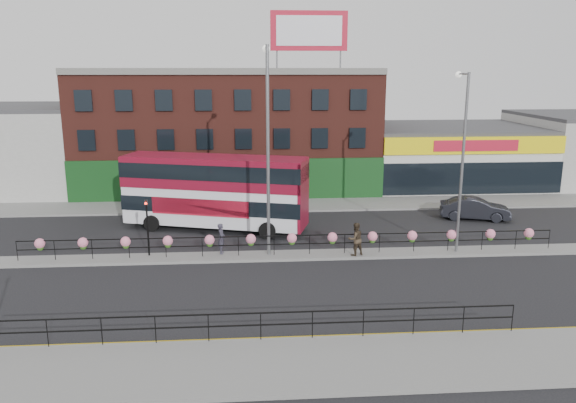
{
  "coord_description": "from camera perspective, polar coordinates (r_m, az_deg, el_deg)",
  "views": [
    {
      "loc": [
        -2.39,
        -30.0,
        10.36
      ],
      "look_at": [
        0.0,
        3.0,
        2.5
      ],
      "focal_mm": 35.0,
      "sensor_mm": 36.0,
      "label": 1
    }
  ],
  "objects": [
    {
      "name": "south_pavement",
      "position": [
        20.86,
        3.1,
        -16.19
      ],
      "size": [
        60.0,
        4.0,
        0.15
      ],
      "primitive_type": "cube",
      "color": "slate",
      "rests_on": "ground"
    },
    {
      "name": "pedestrian_b",
      "position": [
        31.58,
        6.87,
        -3.8
      ],
      "size": [
        1.36,
        1.28,
        1.88
      ],
      "primitive_type": "imported",
      "rotation": [
        0.0,
        0.0,
        3.48
      ],
      "color": "#3A2E21",
      "rests_on": "median"
    },
    {
      "name": "north_pavement",
      "position": [
        43.3,
        -0.86,
        -0.38
      ],
      "size": [
        60.0,
        4.0,
        0.15
      ],
      "primitive_type": "cube",
      "color": "slate",
      "rests_on": "ground"
    },
    {
      "name": "traffic_light_median",
      "position": [
        31.9,
        -14.14,
        -1.37
      ],
      "size": [
        0.15,
        0.28,
        3.65
      ],
      "color": "black",
      "rests_on": "median"
    },
    {
      "name": "pedestrian_a",
      "position": [
        31.91,
        -6.78,
        -3.75
      ],
      "size": [
        0.67,
        0.47,
        1.74
      ],
      "primitive_type": "imported",
      "rotation": [
        0.0,
        0.0,
        1.53
      ],
      "color": "#32303E",
      "rests_on": "median"
    },
    {
      "name": "ground",
      "position": [
        31.82,
        0.39,
        -5.63
      ],
      "size": [
        120.0,
        120.0,
        0.0
      ],
      "primitive_type": "plane",
      "color": "black",
      "rests_on": "ground"
    },
    {
      "name": "billboard",
      "position": [
        45.34,
        2.15,
        16.92
      ],
      "size": [
        6.0,
        0.29,
        4.4
      ],
      "color": "#B0132A",
      "rests_on": "brick_building"
    },
    {
      "name": "yellow_line_inner",
      "position": [
        22.91,
        2.36,
        -13.51
      ],
      "size": [
        60.0,
        0.1,
        0.01
      ],
      "primitive_type": "cube",
      "color": "gold",
      "rests_on": "ground"
    },
    {
      "name": "lamp_column_east",
      "position": [
        32.65,
        17.24,
        5.29
      ],
      "size": [
        0.36,
        1.76,
        10.06
      ],
      "color": "slate",
      "rests_on": "median"
    },
    {
      "name": "yellow_line_outer",
      "position": [
        22.75,
        2.41,
        -13.72
      ],
      "size": [
        60.0,
        0.1,
        0.01
      ],
      "primitive_type": "cube",
      "color": "gold",
      "rests_on": "ground"
    },
    {
      "name": "south_railing",
      "position": [
        22.01,
        -2.79,
        -11.93
      ],
      "size": [
        20.04,
        0.05,
        1.12
      ],
      "color": "black",
      "rests_on": "south_pavement"
    },
    {
      "name": "brick_building",
      "position": [
        50.25,
        -6.0,
        7.31
      ],
      "size": [
        25.0,
        12.21,
        10.3
      ],
      "color": "maroon",
      "rests_on": "ground"
    },
    {
      "name": "median",
      "position": [
        31.8,
        0.39,
        -5.51
      ],
      "size": [
        60.0,
        1.6,
        0.15
      ],
      "primitive_type": "cube",
      "color": "slate",
      "rests_on": "ground"
    },
    {
      "name": "double_decker_bus",
      "position": [
        36.73,
        -7.41,
        1.66
      ],
      "size": [
        12.29,
        6.14,
        4.85
      ],
      "color": "silver",
      "rests_on": "ground"
    },
    {
      "name": "median_railing",
      "position": [
        31.5,
        0.39,
        -3.83
      ],
      "size": [
        30.04,
        0.56,
        1.23
      ],
      "color": "black",
      "rests_on": "median"
    },
    {
      "name": "lamp_column_west",
      "position": [
        30.62,
        -2.08,
        6.96
      ],
      "size": [
        0.41,
        2.01,
        11.47
      ],
      "color": "slate",
      "rests_on": "median"
    },
    {
      "name": "car",
      "position": [
        41.5,
        18.46,
        -0.69
      ],
      "size": [
        4.06,
        5.57,
        1.56
      ],
      "primitive_type": "imported",
      "rotation": [
        0.0,
        0.0,
        1.3
      ],
      "color": "black",
      "rests_on": "ground"
    },
    {
      "name": "supermarket",
      "position": [
        53.73,
        15.97,
        4.6
      ],
      "size": [
        15.0,
        12.25,
        5.3
      ],
      "color": "silver",
      "rests_on": "ground"
    }
  ]
}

